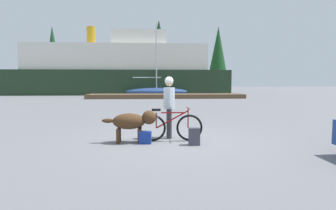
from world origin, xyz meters
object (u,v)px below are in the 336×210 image
(backpack, at_px, (194,136))
(sailboat_moored, at_px, (156,91))
(dog, at_px, (133,121))
(handbag_pannier, at_px, (145,137))
(bicycle, at_px, (171,127))
(ferry_boat, at_px, (119,71))
(person_cyclist, at_px, (169,101))

(backpack, height_order, sailboat_moored, sailboat_moored)
(dog, distance_m, handbag_pannier, 0.55)
(bicycle, height_order, handbag_pannier, bicycle)
(bicycle, bearing_deg, ferry_boat, 99.03)
(dog, bearing_deg, bicycle, 5.87)
(handbag_pannier, bearing_deg, person_cyclist, 46.37)
(sailboat_moored, bearing_deg, person_cyclist, -90.46)
(ferry_boat, relative_size, sailboat_moored, 3.40)
(bicycle, distance_m, dog, 1.04)
(person_cyclist, distance_m, handbag_pannier, 1.34)
(bicycle, relative_size, dog, 1.21)
(backpack, height_order, ferry_boat, ferry_boat)
(bicycle, distance_m, sailboat_moored, 24.61)
(person_cyclist, height_order, backpack, person_cyclist)
(backpack, bearing_deg, dog, 165.87)
(ferry_boat, bearing_deg, person_cyclist, -80.86)
(ferry_boat, xyz_separation_m, sailboat_moored, (4.79, -4.38, -2.53))
(dog, relative_size, backpack, 3.21)
(person_cyclist, xyz_separation_m, backpack, (0.58, -0.95, -0.85))
(backpack, bearing_deg, handbag_pannier, 169.41)
(person_cyclist, relative_size, ferry_boat, 0.06)
(ferry_boat, bearing_deg, dog, -82.98)
(dog, distance_m, sailboat_moored, 24.74)
(bicycle, relative_size, person_cyclist, 0.98)
(handbag_pannier, bearing_deg, sailboat_moored, 87.99)
(ferry_boat, bearing_deg, backpack, -80.04)
(handbag_pannier, height_order, sailboat_moored, sailboat_moored)
(ferry_boat, bearing_deg, handbag_pannier, -82.38)
(bicycle, bearing_deg, dog, -174.13)
(backpack, xyz_separation_m, sailboat_moored, (-0.39, 25.11, 0.27))
(sailboat_moored, bearing_deg, handbag_pannier, -92.01)
(bicycle, xyz_separation_m, dog, (-1.02, -0.11, 0.18))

